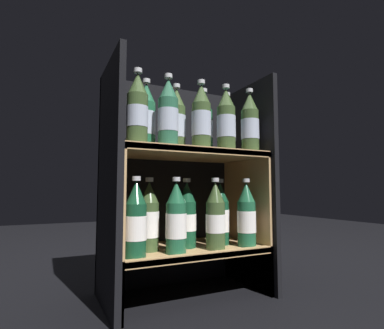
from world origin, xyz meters
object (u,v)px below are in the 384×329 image
at_px(bottle_upper_back_0, 146,118).
at_px(bottle_upper_front_2, 201,119).
at_px(bottle_lower_front_1, 176,220).
at_px(bottle_upper_front_1, 168,115).
at_px(bottle_upper_back_2, 204,124).
at_px(bottle_upper_back_1, 176,122).
at_px(bottle_lower_back_1, 187,216).
at_px(bottle_lower_back_2, 220,215).
at_px(bottle_lower_front_2, 215,217).
at_px(bottle_upper_back_3, 227,127).
at_px(bottle_upper_front_0, 137,111).
at_px(bottle_lower_back_0, 149,219).
at_px(bottle_lower_front_0, 136,221).
at_px(bottle_upper_front_3, 226,122).
at_px(bottle_upper_front_4, 250,125).
at_px(bottle_lower_front_3, 247,216).

bearing_deg(bottle_upper_back_0, bottle_upper_front_2, -23.35).
bearing_deg(bottle_lower_front_1, bottle_upper_front_2, -0.00).
bearing_deg(bottle_upper_front_1, bottle_upper_back_2, 23.46).
relative_size(bottle_upper_back_1, bottle_upper_back_2, 1.00).
bearing_deg(bottle_upper_back_0, bottle_lower_back_1, 0.00).
bearing_deg(bottle_lower_back_1, bottle_lower_back_2, 0.00).
bearing_deg(bottle_lower_front_2, bottle_upper_back_3, 36.98).
bearing_deg(bottle_upper_back_1, bottle_lower_back_1, 0.00).
relative_size(bottle_upper_front_0, bottle_lower_back_0, 1.00).
height_order(bottle_lower_front_0, bottle_lower_back_0, same).
relative_size(bottle_upper_front_3, bottle_lower_front_0, 1.00).
relative_size(bottle_upper_front_2, bottle_upper_back_3, 1.00).
relative_size(bottle_upper_front_0, bottle_upper_front_2, 1.00).
distance_m(bottle_upper_back_0, bottle_lower_back_0, 0.35).
xyz_separation_m(bottle_upper_front_3, bottle_upper_back_0, (-0.28, 0.08, -0.00)).
relative_size(bottle_upper_front_3, bottle_lower_back_0, 1.00).
bearing_deg(bottle_upper_front_4, bottle_lower_back_1, 161.58).
xyz_separation_m(bottle_upper_front_2, bottle_lower_back_0, (-0.16, 0.08, -0.35)).
relative_size(bottle_upper_front_3, bottle_upper_back_1, 1.00).
relative_size(bottle_upper_front_4, bottle_lower_back_0, 1.00).
distance_m(bottle_upper_front_4, bottle_upper_back_2, 0.18).
distance_m(bottle_upper_back_1, bottle_upper_back_3, 0.22).
distance_m(bottle_lower_front_1, bottle_lower_front_3, 0.29).
xyz_separation_m(bottle_upper_front_2, bottle_lower_front_0, (-0.23, 0.00, -0.35)).
distance_m(bottle_upper_front_0, bottle_upper_back_2, 0.30).
distance_m(bottle_upper_front_2, bottle_upper_back_3, 0.18).
height_order(bottle_upper_back_3, bottle_lower_back_1, bottle_upper_back_3).
relative_size(bottle_lower_front_0, bottle_lower_back_2, 1.00).
bearing_deg(bottle_lower_front_2, bottle_upper_back_0, 161.75).
height_order(bottle_upper_front_0, bottle_upper_back_0, same).
height_order(bottle_upper_front_2, bottle_lower_front_0, bottle_upper_front_2).
xyz_separation_m(bottle_upper_front_2, bottle_upper_back_1, (-0.06, 0.08, 0.00)).
bearing_deg(bottle_upper_back_0, bottle_lower_back_0, 0.00).
distance_m(bottle_upper_front_2, bottle_lower_back_2, 0.38).
relative_size(bottle_upper_front_3, bottle_lower_back_1, 1.00).
relative_size(bottle_lower_back_1, bottle_lower_back_2, 1.00).
bearing_deg(bottle_lower_back_0, bottle_lower_back_2, -0.00).
relative_size(bottle_upper_back_0, bottle_lower_front_2, 1.00).
bearing_deg(bottle_upper_back_0, bottle_lower_front_1, -42.71).
distance_m(bottle_lower_front_2, bottle_lower_back_1, 0.11).
height_order(bottle_upper_back_1, bottle_lower_back_1, bottle_upper_back_1).
bearing_deg(bottle_upper_front_3, bottle_upper_back_1, 155.17).
bearing_deg(bottle_upper_front_2, bottle_upper_front_0, 180.00).
relative_size(bottle_upper_front_0, bottle_upper_back_3, 1.00).
bearing_deg(bottle_upper_back_2, bottle_lower_front_3, -29.38).
distance_m(bottle_upper_back_0, bottle_upper_back_1, 0.12).
bearing_deg(bottle_upper_front_3, bottle_upper_front_0, 180.00).
xyz_separation_m(bottle_upper_front_4, bottle_lower_front_0, (-0.45, -0.00, -0.35)).
distance_m(bottle_upper_back_0, bottle_lower_front_0, 0.36).
bearing_deg(bottle_upper_front_2, bottle_upper_front_3, 0.00).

